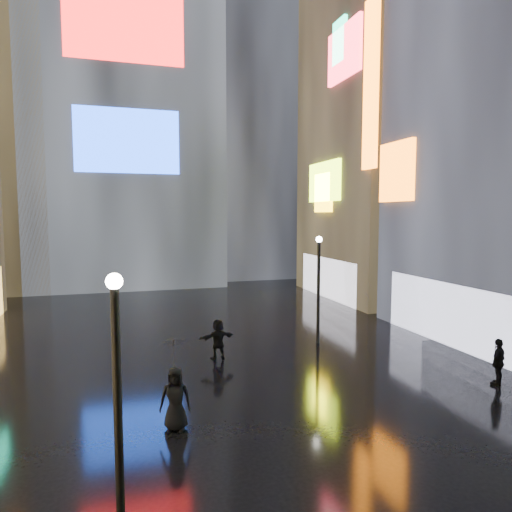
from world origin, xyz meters
name	(u,v)px	position (x,y,z in m)	size (l,w,h in m)	color
ground	(207,346)	(0.00, 20.00, 0.00)	(140.00, 140.00, 0.00)	black
building_right_far	(389,112)	(15.98, 30.00, 13.98)	(10.28, 12.00, 28.00)	black
tower_main	(123,53)	(-3.00, 43.97, 21.01)	(16.00, 14.20, 42.00)	black
tower_flank_right	(244,111)	(9.00, 46.00, 17.00)	(12.00, 12.00, 34.00)	black
lamp_near	(117,397)	(-4.00, 7.46, 2.94)	(0.30, 0.30, 5.20)	black
lamp_far	(318,283)	(5.27, 19.00, 2.94)	(0.30, 0.30, 5.20)	black
pedestrian_3	(498,362)	(9.28, 12.05, 0.87)	(1.01, 0.42, 1.73)	black
pedestrian_4	(175,399)	(-2.45, 11.96, 0.92)	(0.90, 0.59, 1.85)	black
pedestrian_5	(218,339)	(0.12, 18.05, 0.86)	(1.60, 0.51, 1.73)	black
umbrella_2	(175,353)	(-2.45, 11.96, 2.27)	(0.93, 0.95, 0.85)	black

